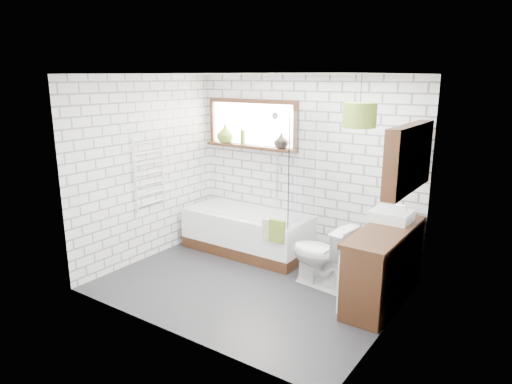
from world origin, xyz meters
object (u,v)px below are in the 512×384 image
Objects in this scene: bathtub at (247,232)px; toilet at (322,255)px; basin at (391,216)px; vanity at (384,265)px; pendant at (360,115)px.

toilet reaches higher than bathtub.
basin is (2.08, -0.03, 0.62)m from bathtub.
vanity is 1.83× the size of toilet.
pendant is at bearing -124.56° from vanity.
toilet is at bearing -174.73° from vanity.
pendant is (-0.18, -0.67, 1.19)m from basin.
basin is (-0.06, 0.32, 0.49)m from vanity.
vanity is at bearing 55.44° from pendant.
basin is 1.38m from pendant.
basin is 0.93m from toilet.
bathtub is at bearing 170.75° from vanity.
vanity is at bearing 102.34° from toilet.
pendant is (1.89, -0.70, 1.81)m from bathtub.
bathtub is at bearing -99.45° from toilet.
toilet is 1.79m from pendant.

